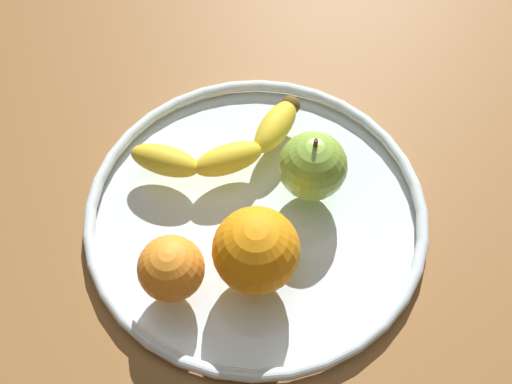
# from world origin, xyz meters

# --- Properties ---
(ground_plane) EXTENTS (1.53, 1.53, 0.04)m
(ground_plane) POSITION_xyz_m (0.00, 0.00, -0.02)
(ground_plane) COLOR brown
(fruit_bowl) EXTENTS (0.35, 0.35, 0.02)m
(fruit_bowl) POSITION_xyz_m (0.00, 0.00, 0.01)
(fruit_bowl) COLOR silver
(fruit_bowl) RESTS_ON ground_plane
(banana) EXTENTS (0.20, 0.07, 0.03)m
(banana) POSITION_xyz_m (-0.00, 0.07, 0.03)
(banana) COLOR yellow
(banana) RESTS_ON fruit_bowl
(apple) EXTENTS (0.07, 0.07, 0.08)m
(apple) POSITION_xyz_m (0.06, 0.01, 0.05)
(apple) COLOR #8BB941
(apple) RESTS_ON fruit_bowl
(orange_back_right) EXTENTS (0.08, 0.08, 0.08)m
(orange_back_right) POSITION_xyz_m (-0.02, -0.06, 0.06)
(orange_back_right) COLOR orange
(orange_back_right) RESTS_ON fruit_bowl
(orange_front_left) EXTENTS (0.06, 0.06, 0.06)m
(orange_front_left) POSITION_xyz_m (-0.10, -0.05, 0.05)
(orange_front_left) COLOR orange
(orange_front_left) RESTS_ON fruit_bowl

